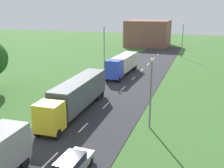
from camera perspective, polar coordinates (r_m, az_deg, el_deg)
road at (r=24.13m, az=-11.74°, el=-14.41°), size 10.00×140.00×0.06m
truck_second at (r=31.88m, az=-7.54°, el=-2.26°), size 2.90×14.59×3.80m
truck_third at (r=49.88m, az=2.28°, el=4.30°), size 2.82×12.03×3.59m
car_third at (r=21.01m, az=-8.58°, el=-16.63°), size 1.93×4.57×1.46m
lamppost_second at (r=27.34m, az=8.25°, el=-1.18°), size 0.36×0.36×7.33m
lamppost_third at (r=49.49m, az=-1.67°, el=7.60°), size 0.36×0.36×9.00m
lamppost_fourth at (r=70.02m, az=14.71°, el=9.22°), size 0.36×0.36×8.34m
distant_building at (r=90.39m, az=7.67°, el=10.62°), size 13.36×13.06×8.21m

